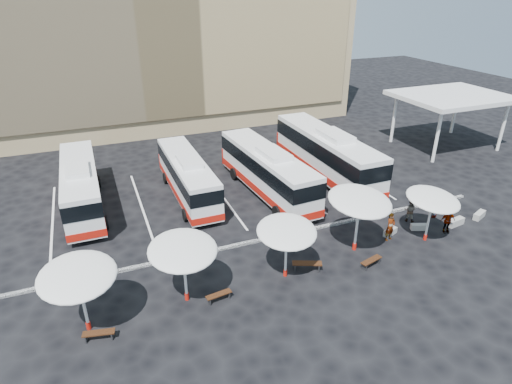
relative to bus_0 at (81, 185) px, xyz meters
name	(u,v)px	position (x,y,z in m)	size (l,w,h in m)	color
ground	(259,246)	(9.83, -9.47, -1.83)	(120.00, 120.00, 0.00)	black
sandstone_building	(151,4)	(9.83, 22.40, 10.80)	(42.00, 18.25, 29.60)	tan
service_canopy	(452,98)	(33.83, 0.53, 3.04)	(10.00, 8.00, 5.20)	white
curb_divider	(256,241)	(9.83, -8.97, -1.75)	(34.00, 0.25, 0.15)	black
bay_lines	(220,193)	(9.83, -1.47, -1.82)	(24.15, 12.00, 0.01)	white
bus_0	(81,185)	(0.00, 0.00, 0.00)	(2.68, 11.29, 3.58)	white
bus_1	(187,175)	(7.44, -1.07, -0.08)	(2.60, 10.80, 3.42)	white
bus_2	(267,170)	(13.23, -2.72, 0.12)	(3.46, 12.16, 3.81)	white
bus_3	(326,153)	(19.00, -1.65, 0.31)	(3.20, 13.20, 4.18)	white
sunshade_0	(77,276)	(-0.31, -13.01, 1.22)	(3.72, 3.76, 3.59)	white
sunshade_1	(183,250)	(4.49, -12.69, 1.20)	(3.80, 3.84, 3.56)	white
sunshade_2	(287,232)	(10.05, -12.77, 1.04)	(3.61, 3.65, 3.38)	white
sunshade_3	(360,201)	(15.11, -11.97, 1.50)	(4.72, 4.75, 3.92)	white
sunshade_4	(433,199)	(19.91, -12.71, 1.05)	(4.17, 4.20, 3.39)	white
wood_bench_0	(99,334)	(0.12, -13.92, -1.49)	(1.48, 0.68, 0.44)	black
wood_bench_1	(219,295)	(6.00, -13.38, -1.51)	(1.40, 0.55, 0.42)	black
wood_bench_2	(307,264)	(11.41, -12.77, -1.44)	(1.71, 1.08, 0.51)	black
wood_bench_3	(371,261)	(15.02, -13.80, -1.49)	(1.51, 0.75, 0.45)	black
conc_bench_0	(390,232)	(18.23, -11.38, -1.62)	(1.10, 0.37, 0.41)	gray
conc_bench_1	(419,227)	(20.40, -11.58, -1.63)	(1.08, 0.36, 0.40)	gray
conc_bench_2	(456,222)	(23.09, -12.02, -1.59)	(1.28, 0.43, 0.48)	gray
conc_bench_3	(479,215)	(25.36, -11.88, -1.60)	(1.20, 0.40, 0.45)	gray
passenger_0	(390,227)	(17.77, -11.81, -0.88)	(0.69, 0.45, 1.90)	black
passenger_1	(410,210)	(20.55, -10.39, -1.01)	(0.80, 0.62, 1.64)	black
passenger_2	(448,221)	(21.80, -12.49, -0.97)	(1.01, 0.42, 1.72)	black
passenger_3	(435,205)	(22.51, -10.58, -0.89)	(1.21, 0.70, 1.88)	black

